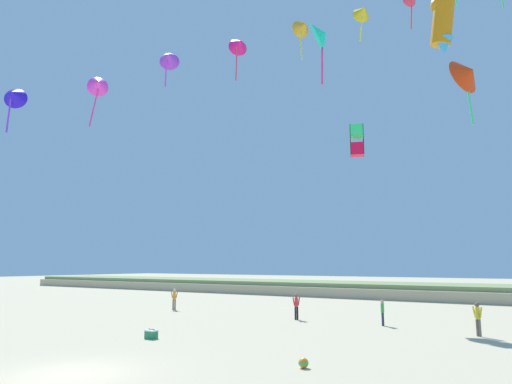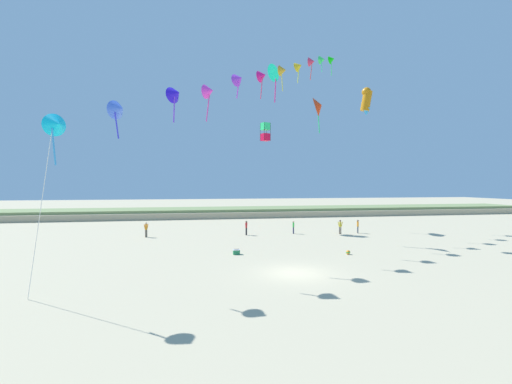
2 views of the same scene
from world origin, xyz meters
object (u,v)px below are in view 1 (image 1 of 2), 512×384
person_near_right (296,305)px  large_kite_high_solo (468,73)px  person_far_right (382,311)px  large_kite_low_lead (442,21)px  beach_cooler (151,334)px  beach_ball (304,363)px  large_kite_outer_drift (322,36)px  person_far_left (174,298)px  large_kite_mid_trail (357,141)px  person_near_left (478,317)px

person_near_right → large_kite_high_solo: large_kite_high_solo is taller
person_far_right → large_kite_low_lead: bearing=-52.0°
person_far_right → beach_cooler: person_far_right is taller
beach_ball → large_kite_outer_drift: bearing=109.3°
large_kite_high_solo → large_kite_outer_drift: bearing=-138.2°
large_kite_high_solo → person_far_left: bearing=-167.9°
person_far_right → large_kite_outer_drift: 18.01m
person_far_left → large_kite_outer_drift: 22.85m
person_near_right → person_far_left: bearing=177.8°
large_kite_mid_trail → large_kite_outer_drift: (-0.07, -5.83, 5.81)m
person_near_right → large_kite_low_lead: (11.35, -7.00, 13.60)m
person_far_left → large_kite_high_solo: (22.18, 4.77, 15.70)m
large_kite_high_solo → beach_ball: size_ratio=14.09×
person_far_right → person_near_left: bearing=-14.2°
person_near_left → large_kite_mid_trail: (-8.04, 5.32, 11.80)m
large_kite_low_lead → large_kite_outer_drift: large_kite_outer_drift is taller
person_near_left → person_far_left: (-22.51, 1.67, 0.00)m
large_kite_low_lead → large_kite_high_solo: size_ratio=0.56×
large_kite_high_solo → large_kite_outer_drift: size_ratio=1.15×
person_near_left → person_near_right: bearing=173.7°
person_near_right → beach_cooler: (-2.50, -10.78, -0.76)m
large_kite_low_lead → large_kite_high_solo: bearing=92.4°
person_near_left → large_kite_high_solo: bearing=93.0°
person_near_right → person_far_left: (-11.34, 0.44, 0.02)m
person_near_left → person_near_right: (-11.17, 1.23, -0.01)m
person_far_left → person_far_right: (17.12, -0.30, -0.10)m
person_far_right → large_kite_outer_drift: bearing=-145.3°
person_near_right → beach_ball: person_near_right is taller
large_kite_high_solo → large_kite_mid_trail: bearing=-171.7°
large_kite_mid_trail → beach_cooler: size_ratio=4.01×
person_near_right → large_kite_mid_trail: large_kite_mid_trail is taller
person_far_left → person_far_right: person_far_left is taller
large_kite_outer_drift → beach_cooler: large_kite_outer_drift is taller
large_kite_high_solo → beach_cooler: (-13.34, -15.99, -16.47)m
large_kite_mid_trail → person_near_left: bearing=-33.5°
large_kite_mid_trail → large_kite_high_solo: 8.71m
person_near_left → beach_ball: person_near_left is taller
person_far_left → person_near_left: bearing=-4.2°
person_near_left → person_far_left: bearing=175.8°
large_kite_low_lead → large_kite_high_solo: large_kite_high_solo is taller
large_kite_mid_trail → beach_ball: size_ratio=6.39×
person_near_right → person_far_right: (5.78, 0.14, -0.08)m
large_kite_outer_drift → person_near_right: bearing=150.4°
person_far_right → large_kite_mid_trail: size_ratio=0.66×
large_kite_low_lead → large_kite_outer_drift: (-8.29, 5.26, 4.02)m
large_kite_high_solo → person_near_left: bearing=-87.0°
large_kite_high_solo → beach_ball: 24.54m
person_near_left → person_near_right: 11.24m
large_kite_low_lead → beach_ball: bearing=-129.4°
person_far_right → large_kite_low_lead: (5.57, -7.14, 13.68)m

